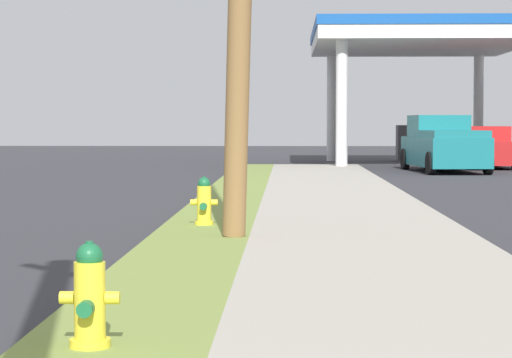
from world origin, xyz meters
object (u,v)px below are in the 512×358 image
Objects in this scene: fire_hydrant_nearest at (90,301)px; truck_teal_at_forecourt at (444,146)px; fire_hydrant_third at (235,171)px; car_red_by_near_pump at (483,149)px; fire_hydrant_second at (204,204)px.

truck_teal_at_forecourt reaches higher than fire_hydrant_nearest.
car_red_by_near_pump reaches higher than fire_hydrant_third.
car_red_by_near_pump is at bearing 56.37° from fire_hydrant_third.
fire_hydrant_second is at bearing -107.14° from truck_teal_at_forecourt.
car_red_by_near_pump is (8.68, 34.37, 0.28)m from fire_hydrant_nearest.
fire_hydrant_nearest is at bearing -90.56° from fire_hydrant_second.
fire_hydrant_nearest is 1.00× the size of fire_hydrant_second.
truck_teal_at_forecourt reaches higher than car_red_by_near_pump.
car_red_by_near_pump is (8.59, 24.94, 0.28)m from fire_hydrant_second.
fire_hydrant_nearest is 31.86m from truck_teal_at_forecourt.
fire_hydrant_nearest and fire_hydrant_second have the same top height.
car_red_by_near_pump is 3.76m from truck_teal_at_forecourt.
fire_hydrant_second is 1.00× the size of fire_hydrant_third.
truck_teal_at_forecourt is at bearing 55.32° from fire_hydrant_third.
fire_hydrant_nearest is 21.34m from fire_hydrant_third.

